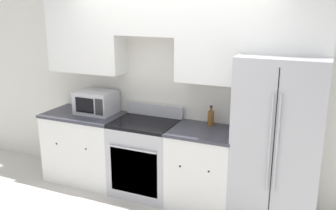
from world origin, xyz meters
TOP-DOWN VIEW (x-y plane):
  - ground_plane at (0.00, 0.00)m, footprint 12.00×12.00m
  - wall_back at (0.02, 0.58)m, footprint 8.00×0.39m
  - lower_cabinets_left at (-1.21, 0.31)m, footprint 1.04×0.64m
  - lower_cabinets_right at (0.45, 0.31)m, footprint 0.77×0.64m
  - oven_range at (-0.31, 0.31)m, footprint 0.78×0.65m
  - refrigerator at (1.27, 0.38)m, footprint 0.90×0.79m
  - microwave at (-1.07, 0.40)m, footprint 0.49×0.40m
  - bottle at (0.47, 0.51)m, footprint 0.07×0.07m

SIDE VIEW (x-z plane):
  - ground_plane at x=0.00m, z-range 0.00..0.00m
  - lower_cabinets_left at x=-1.21m, z-range 0.00..0.94m
  - lower_cabinets_right at x=0.45m, z-range 0.00..0.94m
  - oven_range at x=-0.31m, z-range -0.07..1.02m
  - refrigerator at x=1.27m, z-range 0.00..1.84m
  - bottle at x=0.47m, z-range 0.91..1.15m
  - microwave at x=-1.07m, z-range 0.94..1.23m
  - wall_back at x=0.02m, z-range 0.28..2.88m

